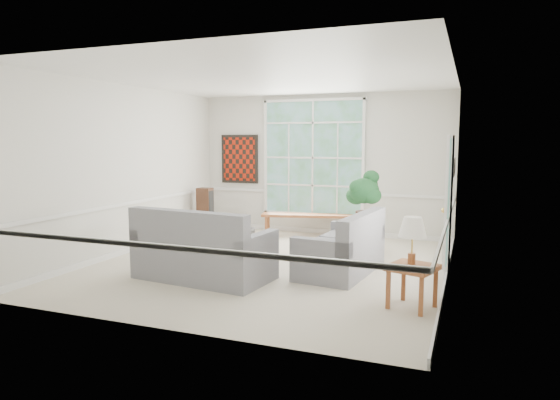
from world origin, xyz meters
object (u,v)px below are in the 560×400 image
(side_table, at_px, (412,286))
(coffee_table, at_px, (235,249))
(loveseat_right, at_px, (341,242))
(loveseat_front, at_px, (204,243))
(end_table, at_px, (366,238))

(side_table, bearing_deg, coffee_table, 155.81)
(coffee_table, relative_size, side_table, 2.11)
(loveseat_right, distance_m, side_table, 1.80)
(loveseat_front, relative_size, side_table, 3.66)
(loveseat_front, xyz_separation_m, end_table, (1.85, 2.67, -0.28))
(loveseat_right, distance_m, loveseat_front, 2.07)
(coffee_table, bearing_deg, side_table, -27.30)
(coffee_table, distance_m, end_table, 2.46)
(end_table, height_order, side_table, side_table)
(loveseat_front, xyz_separation_m, coffee_table, (-0.06, 1.12, -0.32))
(loveseat_front, bearing_deg, end_table, 61.31)
(loveseat_front, height_order, side_table, loveseat_front)
(loveseat_right, relative_size, side_table, 3.25)
(end_table, distance_m, side_table, 3.15)
(coffee_table, bearing_deg, loveseat_front, -90.25)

